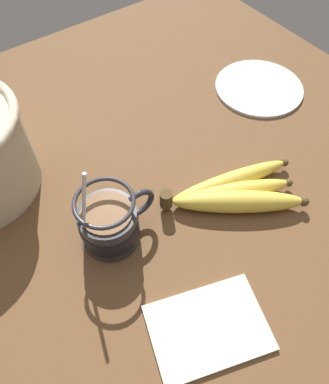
% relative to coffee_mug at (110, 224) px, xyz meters
% --- Properties ---
extents(table, '(1.19, 1.19, 0.03)m').
position_rel_coffee_mug_xyz_m(table, '(0.04, -0.04, -0.05)').
color(table, brown).
rests_on(table, ground).
extents(coffee_mug, '(0.13, 0.09, 0.17)m').
position_rel_coffee_mug_xyz_m(coffee_mug, '(0.00, 0.00, 0.00)').
color(coffee_mug, '#28282D').
rests_on(coffee_mug, table).
extents(banana_bunch, '(0.23, 0.15, 0.04)m').
position_rel_coffee_mug_xyz_m(banana_bunch, '(0.20, -0.05, -0.02)').
color(banana_bunch, '#4C381E').
rests_on(banana_bunch, table).
extents(napkin, '(0.18, 0.15, 0.01)m').
position_rel_coffee_mug_xyz_m(napkin, '(0.03, -0.19, -0.04)').
color(napkin, beige).
rests_on(napkin, table).
extents(small_plate, '(0.18, 0.18, 0.01)m').
position_rel_coffee_mug_xyz_m(small_plate, '(0.42, 0.12, -0.04)').
color(small_plate, silver).
rests_on(small_plate, table).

